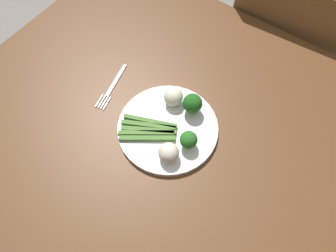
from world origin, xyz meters
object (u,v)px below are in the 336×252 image
dining_table (163,135)px  cauliflower_front_left (172,96)px  asparagus_bundle (148,130)px  chair (278,51)px  plate (168,128)px  broccoli_outer_edge (192,104)px  cauliflower_left (169,153)px  fork (112,87)px  broccoli_near_center (189,140)px

dining_table → cauliflower_front_left: (0.00, -0.05, 0.15)m
dining_table → asparagus_bundle: size_ratio=7.30×
chair → plate: (0.09, 0.65, 0.23)m
dining_table → cauliflower_front_left: bearing=-85.5°
broccoli_outer_edge → cauliflower_left: 0.15m
fork → broccoli_near_center: bearing=70.0°
cauliflower_left → cauliflower_front_left: bearing=-57.7°
chair → broccoli_near_center: size_ratio=15.94×
plate → cauliflower_left: bearing=126.7°
broccoli_near_center → fork: (0.28, -0.03, -0.04)m
chair → broccoli_near_center: 0.71m
broccoli_outer_edge → cauliflower_left: size_ratio=1.22×
dining_table → broccoli_near_center: broccoli_near_center is taller
chair → asparagus_bundle: size_ratio=5.57×
fork → asparagus_bundle: bearing=58.1°
dining_table → chair: size_ratio=1.31×
cauliflower_front_left → plate: bearing=117.6°
broccoli_outer_edge → cauliflower_front_left: bearing=5.8°
chair → cauliflower_front_left: size_ratio=16.66×
broccoli_near_center → cauliflower_left: bearing=68.7°
fork → dining_table: bearing=77.1°
chair → asparagus_bundle: 0.74m
asparagus_bundle → broccoli_near_center: 0.11m
broccoli_outer_edge → fork: size_ratio=0.39×
plate → broccoli_near_center: 0.08m
cauliflower_left → cauliflower_front_left: size_ratio=1.00×
broccoli_near_center → fork: 0.29m
cauliflower_left → chair: bearing=-92.8°
cauliflower_front_left → fork: (0.17, 0.05, -0.04)m
chair → broccoli_outer_edge: size_ratio=13.70×
dining_table → asparagus_bundle: bearing=88.4°
broccoli_near_center → cauliflower_left: broccoli_near_center is taller
dining_table → fork: fork is taller
broccoli_outer_edge → fork: bearing=14.0°
cauliflower_left → fork: bearing=-18.4°
broccoli_outer_edge → cauliflower_left: (-0.03, 0.15, -0.01)m
broccoli_near_center → cauliflower_left: 0.06m
chair → plate: 0.69m
plate → broccoli_near_center: bearing=169.5°
plate → broccoli_outer_edge: bearing=-106.6°
asparagus_bundle → fork: (0.18, -0.06, -0.02)m
asparagus_bundle → cauliflower_left: bearing=131.0°
asparagus_bundle → chair: bearing=-130.6°
fork → cauliflower_front_left: bearing=93.3°
asparagus_bundle → dining_table: bearing=-122.2°
asparagus_bundle → broccoli_near_center: size_ratio=2.86×
broccoli_outer_edge → cauliflower_front_left: broccoli_outer_edge is taller
dining_table → broccoli_near_center: (-0.11, 0.03, 0.15)m
asparagus_bundle → broccoli_near_center: (-0.11, -0.03, 0.03)m
chair → plate: bearing=77.9°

